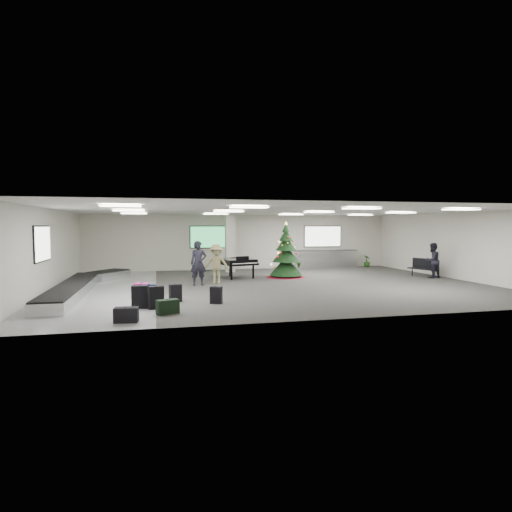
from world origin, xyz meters
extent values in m
plane|color=#312F2D|center=(0.00, 0.00, 0.00)|extent=(18.00, 18.00, 0.00)
cube|color=beige|center=(0.00, 7.00, 1.60)|extent=(18.00, 0.02, 3.20)
cube|color=beige|center=(0.00, -7.00, 1.60)|extent=(18.00, 0.02, 3.20)
cube|color=beige|center=(-9.00, 0.00, 1.60)|extent=(0.02, 14.00, 3.20)
cube|color=beige|center=(9.00, 0.00, 1.60)|extent=(0.02, 14.00, 3.20)
cube|color=silver|center=(0.00, 0.00, 3.20)|extent=(18.00, 14.00, 0.02)
cube|color=slate|center=(-7.00, 0.00, 0.00)|extent=(4.00, 14.00, 0.01)
cube|color=#BDB6AC|center=(-1.00, 5.60, 1.60)|extent=(0.50, 0.50, 3.20)
cube|color=green|center=(-2.00, 6.95, 1.90)|extent=(2.20, 0.08, 1.30)
cube|color=white|center=(5.00, 6.95, 1.90)|extent=(2.40, 0.08, 1.30)
cube|color=white|center=(-8.95, -1.00, 1.90)|extent=(0.08, 2.10, 1.30)
cube|color=white|center=(-6.00, -4.00, 3.14)|extent=(1.20, 0.60, 0.04)
cube|color=white|center=(-6.00, 0.00, 3.14)|extent=(1.20, 0.60, 0.04)
cube|color=white|center=(-6.00, 4.00, 3.14)|extent=(1.20, 0.60, 0.04)
cube|color=white|center=(-2.00, -4.00, 3.14)|extent=(1.20, 0.60, 0.04)
cube|color=white|center=(-2.00, 0.00, 3.14)|extent=(1.20, 0.60, 0.04)
cube|color=white|center=(-2.00, 4.00, 3.14)|extent=(1.20, 0.60, 0.04)
cube|color=white|center=(2.00, -4.00, 3.14)|extent=(1.20, 0.60, 0.04)
cube|color=white|center=(2.00, 0.00, 3.14)|extent=(1.20, 0.60, 0.04)
cube|color=white|center=(2.00, 4.00, 3.14)|extent=(1.20, 0.60, 0.04)
cube|color=white|center=(6.00, -4.00, 3.14)|extent=(1.20, 0.60, 0.04)
cube|color=white|center=(6.00, 0.00, 3.14)|extent=(1.20, 0.60, 0.04)
cube|color=white|center=(6.00, 4.00, 3.14)|extent=(1.20, 0.60, 0.04)
cube|color=silver|center=(-8.00, -1.00, 0.19)|extent=(1.00, 8.00, 0.38)
cube|color=black|center=(-8.00, -1.00, 0.40)|extent=(0.95, 7.90, 0.05)
cube|color=silver|center=(-7.20, 3.60, 0.19)|extent=(1.97, 2.21, 0.38)
cube|color=black|center=(-7.20, 3.60, 0.40)|extent=(1.87, 2.10, 0.05)
cube|color=silver|center=(5.00, 6.65, 0.53)|extent=(4.00, 0.60, 1.05)
cube|color=#2A2A2C|center=(5.00, 6.65, 1.06)|extent=(4.05, 0.65, 0.04)
cube|color=black|center=(-5.00, -4.40, 0.35)|extent=(0.50, 0.36, 0.70)
cube|color=black|center=(-5.00, -4.40, 0.71)|extent=(0.07, 0.15, 0.02)
cube|color=black|center=(-5.00, -4.01, 0.32)|extent=(0.45, 0.31, 0.64)
cube|color=black|center=(-5.00, -4.01, 0.65)|extent=(0.06, 0.13, 0.02)
cube|color=#DE1D8A|center=(-5.45, -3.56, 0.35)|extent=(0.50, 0.38, 0.69)
cube|color=black|center=(-5.45, -3.56, 0.70)|extent=(0.08, 0.15, 0.02)
cube|color=black|center=(-4.37, -3.32, 0.30)|extent=(0.44, 0.32, 0.59)
cube|color=black|center=(-4.37, -3.32, 0.60)|extent=(0.06, 0.13, 0.02)
cube|color=black|center=(-5.21, -3.76, 0.34)|extent=(0.46, 0.30, 0.67)
cube|color=black|center=(-5.21, -3.76, 0.68)|extent=(0.04, 0.15, 0.02)
cube|color=black|center=(-5.49, -4.19, 0.35)|extent=(0.48, 0.28, 0.71)
cube|color=black|center=(-5.49, -4.19, 0.72)|extent=(0.04, 0.16, 0.02)
cube|color=black|center=(-4.67, -5.24, 0.21)|extent=(0.69, 0.50, 0.41)
cube|color=black|center=(-4.67, -5.24, 0.42)|extent=(0.09, 0.19, 0.02)
cube|color=black|center=(-3.08, -3.92, 0.28)|extent=(0.43, 0.35, 0.56)
cube|color=black|center=(-3.08, -3.92, 0.57)|extent=(0.08, 0.12, 0.02)
cube|color=black|center=(-5.76, -6.11, 0.20)|extent=(0.64, 0.40, 0.40)
cube|color=black|center=(-5.76, -6.11, 0.41)|extent=(0.05, 0.20, 0.02)
cone|color=maroon|center=(1.27, 2.49, 0.06)|extent=(1.95, 1.95, 0.12)
cylinder|color=#3F2819|center=(1.27, 2.49, 0.26)|extent=(0.12, 0.12, 0.51)
cone|color=black|center=(1.27, 2.49, 0.56)|extent=(1.64, 1.64, 0.92)
cone|color=black|center=(1.27, 2.49, 1.18)|extent=(1.33, 1.33, 0.82)
cone|color=black|center=(1.27, 2.49, 1.69)|extent=(1.02, 1.02, 0.72)
cone|color=black|center=(1.27, 2.49, 2.10)|extent=(0.72, 0.72, 0.61)
cone|color=black|center=(1.27, 2.49, 2.46)|extent=(0.41, 0.41, 0.46)
cone|color=#FFE566|center=(1.27, 2.49, 2.68)|extent=(0.16, 0.16, 0.18)
cube|color=black|center=(-1.17, 2.86, 0.80)|extent=(1.92, 2.05, 0.27)
cube|color=black|center=(-0.91, 1.97, 0.72)|extent=(1.43, 0.67, 0.10)
cube|color=white|center=(-0.90, 1.94, 0.78)|extent=(1.25, 0.48, 0.02)
cube|color=black|center=(-0.98, 2.20, 0.99)|extent=(0.66, 0.22, 0.21)
cylinder|color=black|center=(-1.54, 2.04, 0.33)|extent=(0.10, 0.10, 0.66)
cylinder|color=black|center=(-0.42, 2.36, 0.33)|extent=(0.10, 0.10, 0.66)
cylinder|color=black|center=(-1.35, 3.51, 0.33)|extent=(0.10, 0.10, 0.66)
cube|color=black|center=(7.97, 1.11, 0.40)|extent=(0.97, 1.51, 0.06)
cylinder|color=black|center=(7.97, 0.53, 0.19)|extent=(0.06, 0.06, 0.38)
cylinder|color=black|center=(7.97, 1.68, 0.19)|extent=(0.06, 0.06, 0.38)
cube|color=black|center=(8.19, 1.11, 0.67)|extent=(0.57, 1.36, 0.48)
imported|color=black|center=(-3.23, 0.52, 0.95)|extent=(0.73, 0.51, 1.90)
imported|color=#8E8558|center=(-2.40, 0.98, 0.87)|extent=(1.25, 0.90, 1.74)
imported|color=black|center=(8.11, 0.54, 0.86)|extent=(0.97, 0.84, 1.72)
imported|color=#184115|center=(3.31, 6.50, 0.45)|extent=(0.61, 0.56, 0.90)
imported|color=#184115|center=(7.76, 6.50, 0.36)|extent=(0.45, 0.45, 0.72)
camera|label=1|loc=(-4.96, -17.68, 2.53)|focal=30.00mm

